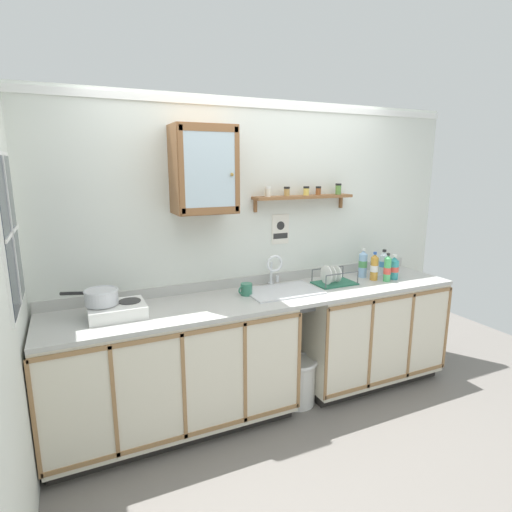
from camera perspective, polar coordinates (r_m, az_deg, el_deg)
floor at (r=3.39m, az=3.49°, el=-21.63°), size 6.28×6.28×0.00m
back_wall at (r=3.40m, az=-0.85°, el=0.75°), size 3.88×0.07×2.40m
side_wall_left at (r=2.28m, az=-31.68°, el=-7.35°), size 0.05×3.35×2.40m
lower_cabinet_run at (r=3.13m, az=-11.42°, el=-15.33°), size 1.75×0.62×0.89m
lower_cabinet_run_right at (r=3.86m, az=14.97°, el=-10.02°), size 1.29×0.62×0.89m
countertop at (r=3.19m, az=1.60°, el=-5.65°), size 3.24×0.64×0.03m
backsplash at (r=3.43m, az=-0.60°, el=-3.38°), size 3.24×0.02×0.08m
sink at (r=3.29m, az=3.62°, el=-5.49°), size 0.57×0.42×0.40m
hot_plate_stove at (r=2.89m, az=-18.65°, el=-7.08°), size 0.36×0.29×0.09m
saucepan at (r=2.87m, az=-20.62°, el=-5.25°), size 0.35×0.22×0.10m
bottle_juice_amber_0 at (r=3.70m, az=16.01°, el=-1.51°), size 0.07×0.07×0.25m
bottle_detergent_teal_1 at (r=3.79m, az=18.49°, el=-1.59°), size 0.08×0.08×0.22m
bottle_water_blue_2 at (r=3.77m, az=14.54°, el=-1.05°), size 0.08×0.08×0.26m
bottle_water_clear_3 at (r=3.89m, az=17.21°, el=-0.98°), size 0.08×0.08×0.24m
bottle_soda_green_4 at (r=3.69m, az=17.68°, el=-1.68°), size 0.06×0.06×0.25m
dish_rack at (r=3.51m, az=10.62°, el=-3.24°), size 0.34×0.22×0.17m
mug at (r=3.16m, az=-1.37°, el=-4.62°), size 0.12×0.09×0.09m
wall_cabinet at (r=3.02m, az=-7.23°, el=11.72°), size 0.44×0.31×0.62m
spice_shelf at (r=3.46m, az=6.63°, el=8.27°), size 0.89×0.14×0.22m
warning_sign at (r=3.46m, az=3.38°, el=3.68°), size 0.16×0.01×0.25m
window at (r=2.58m, az=-30.92°, el=2.73°), size 0.03×0.63×0.85m
trash_bin at (r=3.50m, az=5.72°, el=-16.67°), size 0.32×0.32×0.38m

